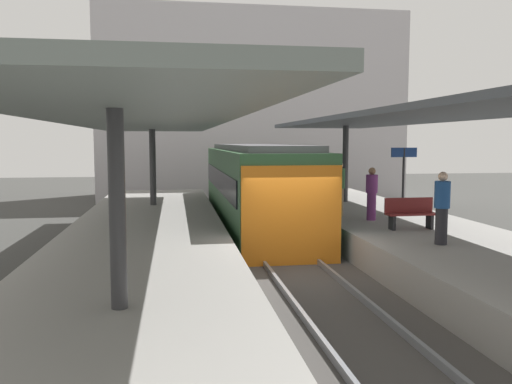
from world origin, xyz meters
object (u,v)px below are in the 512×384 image
at_px(platform_bench, 410,212).
at_px(passenger_far_end, 442,207).
at_px(platform_sign, 404,165).
at_px(passenger_near_bench, 372,193).
at_px(passenger_mid_platform, 339,188).
at_px(commuter_train, 255,187).

relative_size(platform_bench, passenger_far_end, 0.82).
height_order(platform_bench, platform_sign, platform_sign).
relative_size(passenger_near_bench, passenger_mid_platform, 0.92).
height_order(platform_sign, passenger_near_bench, platform_sign).
xyz_separation_m(passenger_near_bench, passenger_far_end, (0.19, -3.93, 0.05)).
distance_m(passenger_near_bench, passenger_far_end, 3.94).
height_order(passenger_near_bench, passenger_mid_platform, passenger_mid_platform).
bearing_deg(platform_sign, platform_bench, -111.12).
bearing_deg(passenger_far_end, passenger_near_bench, 92.83).
xyz_separation_m(platform_sign, passenger_far_end, (-1.48, -5.37, -0.73)).
distance_m(platform_bench, platform_sign, 3.61).
relative_size(commuter_train, platform_sign, 5.65).
distance_m(commuter_train, platform_bench, 6.76).
relative_size(passenger_mid_platform, passenger_far_end, 1.03).
distance_m(platform_bench, passenger_far_end, 2.23).
distance_m(platform_bench, passenger_mid_platform, 3.12).
height_order(commuter_train, passenger_far_end, commuter_train).
xyz_separation_m(platform_bench, passenger_near_bench, (-0.44, 1.75, 0.37)).
relative_size(commuter_train, passenger_mid_platform, 7.10).
distance_m(commuter_train, passenger_mid_platform, 3.75).
bearing_deg(passenger_near_bench, platform_sign, 40.60).
bearing_deg(passenger_far_end, passenger_mid_platform, 99.70).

